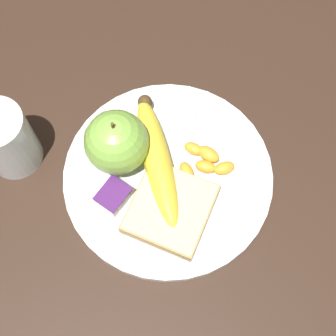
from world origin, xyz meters
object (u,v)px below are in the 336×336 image
object	(u,v)px
apple	(117,142)
bread_slice	(171,209)
banana	(159,158)
juice_glass	(6,141)
jam_packet	(114,196)
fork	(180,178)
plate	(168,175)

from	to	relation	value
apple	bread_slice	size ratio (longest dim) A/B	0.78
banana	bread_slice	distance (m)	0.07
juice_glass	jam_packet	xyz separation A→B (m)	(0.02, -0.14, -0.02)
juice_glass	banana	distance (m)	0.19
bread_slice	juice_glass	bearing A→B (deg)	103.43
bread_slice	apple	bearing A→B (deg)	76.23
juice_glass	fork	world-z (taller)	juice_glass
banana	apple	bearing A→B (deg)	113.25
fork	jam_packet	bearing A→B (deg)	-62.54
plate	fork	xyz separation A→B (m)	(0.00, -0.02, 0.01)
apple	jam_packet	bearing A→B (deg)	-148.71
juice_glass	bread_slice	xyz separation A→B (m)	(0.05, -0.21, -0.02)
banana	fork	size ratio (longest dim) A/B	0.93
plate	juice_glass	bearing A→B (deg)	116.39
jam_packet	fork	bearing A→B (deg)	-35.70
plate	apple	size ratio (longest dim) A/B	3.00
plate	bread_slice	distance (m)	0.05
banana	fork	xyz separation A→B (m)	(-0.00, -0.03, -0.02)
apple	jam_packet	distance (m)	0.07
fork	jam_packet	size ratio (longest dim) A/B	4.38
bread_slice	fork	size ratio (longest dim) A/B	0.67
fork	jam_packet	world-z (taller)	jam_packet
jam_packet	plate	bearing A→B (deg)	-27.84
bread_slice	jam_packet	size ratio (longest dim) A/B	2.93
apple	fork	world-z (taller)	apple
apple	jam_packet	world-z (taller)	apple
juice_glass	banana	xyz separation A→B (m)	(0.09, -0.16, -0.02)
juice_glass	apple	xyz separation A→B (m)	(0.07, -0.11, 0.01)
juice_glass	apple	bearing A→B (deg)	-57.10
jam_packet	banana	bearing A→B (deg)	-13.24
juice_glass	banana	world-z (taller)	juice_glass
apple	fork	bearing A→B (deg)	-76.71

